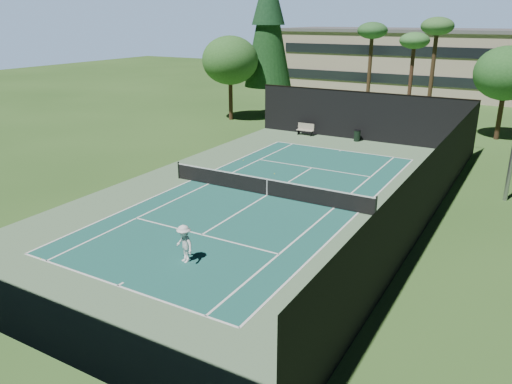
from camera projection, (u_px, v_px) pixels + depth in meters
ground at (267, 195)px, 28.81m from camera, size 160.00×160.00×0.00m
apron_slab at (267, 195)px, 28.81m from camera, size 18.00×32.00×0.01m
court_surface at (267, 195)px, 28.81m from camera, size 10.97×23.77×0.01m
court_lines at (267, 195)px, 28.81m from camera, size 11.07×23.87×0.01m
tennis_net at (267, 186)px, 28.63m from camera, size 12.90×0.10×1.10m
fence at (268, 162)px, 28.20m from camera, size 18.04×32.05×4.03m
player at (184, 244)px, 20.74m from camera, size 1.22×0.96×1.66m
tennis_ball_a at (40, 259)px, 21.23m from camera, size 0.06×0.06×0.06m
tennis_ball_b at (274, 174)px, 32.68m from camera, size 0.07×0.07×0.07m
tennis_ball_c at (318, 189)px, 29.74m from camera, size 0.07×0.07×0.07m
tennis_ball_d at (243, 160)px, 35.77m from camera, size 0.06×0.06×0.06m
park_bench at (305, 129)px, 43.31m from camera, size 1.50×0.45×1.02m
trash_bin at (357, 136)px, 41.21m from camera, size 0.56×0.56×0.95m
pine_tree at (268, 19)px, 49.27m from camera, size 4.80×4.80×15.00m
palm_a at (372, 34)px, 46.65m from camera, size 2.80×2.80×9.32m
palm_b at (414, 44)px, 46.91m from camera, size 2.80×2.80×8.42m
palm_c at (437, 31)px, 42.87m from camera, size 2.80×2.80×9.77m
decid_tree_a at (507, 74)px, 40.28m from camera, size 5.12×5.12×7.62m
decid_tree_c at (230, 60)px, 48.21m from camera, size 5.44×5.44×8.09m
campus_building at (437, 62)px, 64.99m from camera, size 40.50×12.50×8.30m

